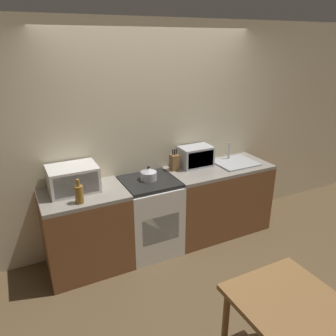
{
  "coord_description": "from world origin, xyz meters",
  "views": [
    {
      "loc": [
        -1.54,
        -2.36,
        2.37
      ],
      "look_at": [
        -0.03,
        0.65,
        1.05
      ],
      "focal_mm": 35.0,
      "sensor_mm": 36.0,
      "label": 1
    }
  ],
  "objects_px": {
    "kettle": "(149,174)",
    "microwave": "(73,179)",
    "stove_range": "(150,216)",
    "bottle": "(79,194)",
    "dining_table": "(290,314)",
    "toaster_oven": "(196,156)"
  },
  "relations": [
    {
      "from": "kettle",
      "to": "bottle",
      "type": "relative_size",
      "value": 0.74
    },
    {
      "from": "stove_range",
      "to": "kettle",
      "type": "height_order",
      "value": "kettle"
    },
    {
      "from": "microwave",
      "to": "bottle",
      "type": "distance_m",
      "value": 0.3
    },
    {
      "from": "stove_range",
      "to": "kettle",
      "type": "bearing_deg",
      "value": 76.56
    },
    {
      "from": "kettle",
      "to": "bottle",
      "type": "distance_m",
      "value": 0.85
    },
    {
      "from": "microwave",
      "to": "dining_table",
      "type": "bearing_deg",
      "value": -63.84
    },
    {
      "from": "stove_range",
      "to": "bottle",
      "type": "bearing_deg",
      "value": -166.36
    },
    {
      "from": "bottle",
      "to": "toaster_oven",
      "type": "bearing_deg",
      "value": 13.24
    },
    {
      "from": "dining_table",
      "to": "stove_range",
      "type": "bearing_deg",
      "value": 95.81
    },
    {
      "from": "kettle",
      "to": "toaster_oven",
      "type": "height_order",
      "value": "toaster_oven"
    },
    {
      "from": "microwave",
      "to": "bottle",
      "type": "relative_size",
      "value": 2.03
    },
    {
      "from": "toaster_oven",
      "to": "dining_table",
      "type": "bearing_deg",
      "value": -103.51
    },
    {
      "from": "kettle",
      "to": "bottle",
      "type": "height_order",
      "value": "bottle"
    },
    {
      "from": "bottle",
      "to": "dining_table",
      "type": "distance_m",
      "value": 2.05
    },
    {
      "from": "kettle",
      "to": "microwave",
      "type": "relative_size",
      "value": 0.37
    },
    {
      "from": "microwave",
      "to": "toaster_oven",
      "type": "distance_m",
      "value": 1.51
    },
    {
      "from": "kettle",
      "to": "toaster_oven",
      "type": "xyz_separation_m",
      "value": [
        0.7,
        0.14,
        0.06
      ]
    },
    {
      "from": "kettle",
      "to": "microwave",
      "type": "height_order",
      "value": "microwave"
    },
    {
      "from": "toaster_oven",
      "to": "microwave",
      "type": "bearing_deg",
      "value": -177.85
    },
    {
      "from": "kettle",
      "to": "dining_table",
      "type": "height_order",
      "value": "kettle"
    },
    {
      "from": "toaster_oven",
      "to": "dining_table",
      "type": "height_order",
      "value": "toaster_oven"
    },
    {
      "from": "kettle",
      "to": "stove_range",
      "type": "bearing_deg",
      "value": -103.44
    }
  ]
}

